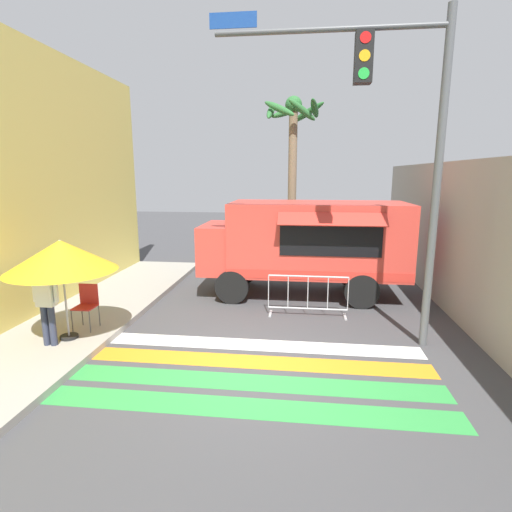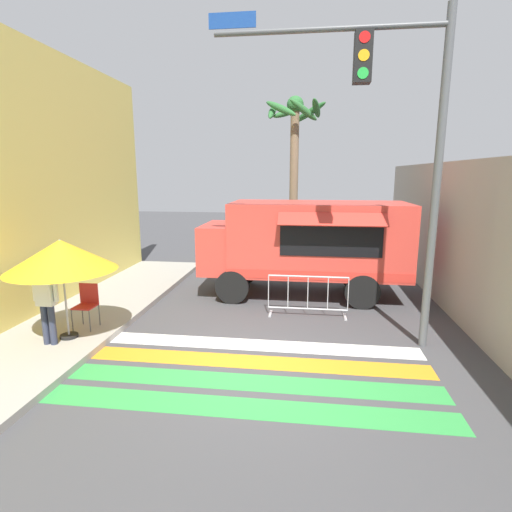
{
  "view_description": "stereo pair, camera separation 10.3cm",
  "coord_description": "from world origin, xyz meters",
  "px_view_note": "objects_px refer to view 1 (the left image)",
  "views": [
    {
      "loc": [
        0.78,
        -6.58,
        3.46
      ],
      "look_at": [
        -0.37,
        3.02,
        1.49
      ],
      "focal_mm": 28.0,
      "sensor_mm": 36.0,
      "label": 1
    },
    {
      "loc": [
        0.88,
        -6.57,
        3.46
      ],
      "look_at": [
        -0.37,
        3.02,
        1.49
      ],
      "focal_mm": 28.0,
      "sensor_mm": 36.0,
      "label": 2
    }
  ],
  "objects_px": {
    "food_truck": "(302,241)",
    "palm_tree": "(293,145)",
    "barricade_front": "(308,296)",
    "patio_umbrella": "(61,256)",
    "vendor_person": "(46,297)",
    "traffic_signal_pole": "(395,124)",
    "folding_chair": "(87,302)"
  },
  "relations": [
    {
      "from": "traffic_signal_pole",
      "to": "barricade_front",
      "type": "distance_m",
      "value": 4.43
    },
    {
      "from": "patio_umbrella",
      "to": "barricade_front",
      "type": "xyz_separation_m",
      "value": [
        4.92,
        2.32,
        -1.37
      ]
    },
    {
      "from": "vendor_person",
      "to": "traffic_signal_pole",
      "type": "bearing_deg",
      "value": 2.46
    },
    {
      "from": "folding_chair",
      "to": "palm_tree",
      "type": "relative_size",
      "value": 0.16
    },
    {
      "from": "vendor_person",
      "to": "barricade_front",
      "type": "bearing_deg",
      "value": 19.89
    },
    {
      "from": "vendor_person",
      "to": "palm_tree",
      "type": "distance_m",
      "value": 9.92
    },
    {
      "from": "traffic_signal_pole",
      "to": "folding_chair",
      "type": "relative_size",
      "value": 6.65
    },
    {
      "from": "barricade_front",
      "to": "vendor_person",
      "type": "bearing_deg",
      "value": -152.29
    },
    {
      "from": "folding_chair",
      "to": "barricade_front",
      "type": "height_order",
      "value": "folding_chair"
    },
    {
      "from": "patio_umbrella",
      "to": "food_truck",
      "type": "bearing_deg",
      "value": 40.88
    },
    {
      "from": "food_truck",
      "to": "patio_umbrella",
      "type": "bearing_deg",
      "value": -139.12
    },
    {
      "from": "palm_tree",
      "to": "folding_chair",
      "type": "bearing_deg",
      "value": -120.36
    },
    {
      "from": "food_truck",
      "to": "palm_tree",
      "type": "bearing_deg",
      "value": 96.4
    },
    {
      "from": "food_truck",
      "to": "palm_tree",
      "type": "distance_m",
      "value": 4.74
    },
    {
      "from": "traffic_signal_pole",
      "to": "patio_umbrella",
      "type": "xyz_separation_m",
      "value": [
        -6.44,
        -0.84,
        -2.52
      ]
    },
    {
      "from": "patio_umbrella",
      "to": "vendor_person",
      "type": "xyz_separation_m",
      "value": [
        -0.17,
        -0.35,
        -0.75
      ]
    },
    {
      "from": "traffic_signal_pole",
      "to": "folding_chair",
      "type": "distance_m",
      "value": 7.34
    },
    {
      "from": "folding_chair",
      "to": "vendor_person",
      "type": "height_order",
      "value": "vendor_person"
    },
    {
      "from": "palm_tree",
      "to": "traffic_signal_pole",
      "type": "bearing_deg",
      "value": -73.06
    },
    {
      "from": "traffic_signal_pole",
      "to": "folding_chair",
      "type": "height_order",
      "value": "traffic_signal_pole"
    },
    {
      "from": "folding_chair",
      "to": "vendor_person",
      "type": "bearing_deg",
      "value": -91.55
    },
    {
      "from": "vendor_person",
      "to": "palm_tree",
      "type": "height_order",
      "value": "palm_tree"
    },
    {
      "from": "food_truck",
      "to": "traffic_signal_pole",
      "type": "height_order",
      "value": "traffic_signal_pole"
    },
    {
      "from": "patio_umbrella",
      "to": "barricade_front",
      "type": "bearing_deg",
      "value": 25.23
    },
    {
      "from": "folding_chair",
      "to": "palm_tree",
      "type": "distance_m",
      "value": 9.17
    },
    {
      "from": "patio_umbrella",
      "to": "folding_chair",
      "type": "xyz_separation_m",
      "value": [
        0.09,
        0.62,
        -1.15
      ]
    },
    {
      "from": "barricade_front",
      "to": "palm_tree",
      "type": "xyz_separation_m",
      "value": [
        -0.6,
        5.51,
        3.99
      ]
    },
    {
      "from": "food_truck",
      "to": "barricade_front",
      "type": "bearing_deg",
      "value": -84.02
    },
    {
      "from": "barricade_front",
      "to": "patio_umbrella",
      "type": "bearing_deg",
      "value": -154.77
    },
    {
      "from": "barricade_front",
      "to": "palm_tree",
      "type": "relative_size",
      "value": 0.32
    },
    {
      "from": "folding_chair",
      "to": "barricade_front",
      "type": "relative_size",
      "value": 0.49
    },
    {
      "from": "palm_tree",
      "to": "barricade_front",
      "type": "bearing_deg",
      "value": -83.74
    }
  ]
}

